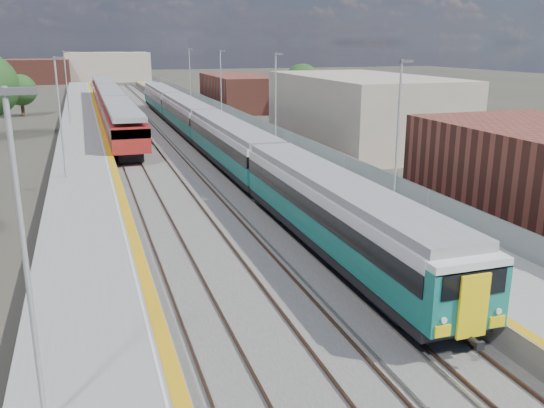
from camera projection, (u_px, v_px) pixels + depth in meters
ground at (183, 144)px, 54.73m from camera, size 320.00×320.00×0.00m
ballast_bed at (156, 141)px, 56.34m from camera, size 10.50×155.00×0.06m
tracks at (160, 137)px, 58.03m from camera, size 8.96×160.00×0.17m
platform_right at (231, 132)px, 58.44m from camera, size 4.70×155.00×8.52m
platform_left at (83, 140)px, 54.16m from camera, size 4.30×155.00×8.52m
buildings at (32, 36)px, 127.50m from camera, size 72.00×185.50×40.00m
green_train at (206, 126)px, 51.43m from camera, size 2.72×75.90×3.00m
red_train at (111, 102)px, 71.07m from camera, size 2.97×60.20×3.75m
tree_c at (21, 90)px, 74.24m from camera, size 4.02×4.02×5.44m
tree_d at (302, 83)px, 75.90m from camera, size 4.94×4.94×6.69m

